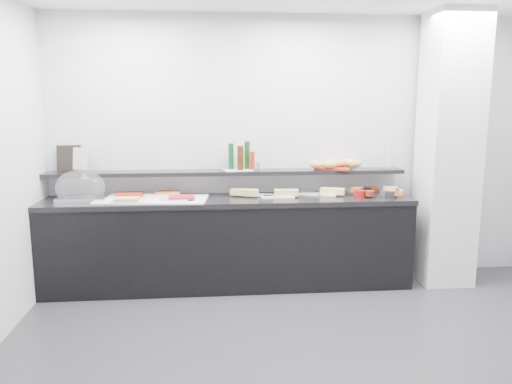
{
  "coord_description": "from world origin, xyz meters",
  "views": [
    {
      "loc": [
        -0.87,
        -3.12,
        1.81
      ],
      "look_at": [
        -0.45,
        1.45,
        1.0
      ],
      "focal_mm": 35.0,
      "sensor_mm": 36.0,
      "label": 1
    }
  ],
  "objects": [
    {
      "name": "food_cheese",
      "position": [
        -1.65,
        1.52,
        0.94
      ],
      "size": [
        0.23,
        0.16,
        0.02
      ],
      "primitive_type": "cube",
      "rotation": [
        0.0,
        0.0,
        -0.1
      ],
      "color": "#E7B559",
      "rests_on": "platter_cheese"
    },
    {
      "name": "fill_glass_salmon",
      "position": [
        0.92,
        1.6,
        0.95
      ],
      "size": [
        0.15,
        0.15,
        0.05
      ],
      "primitive_type": "cylinder",
      "rotation": [
        0.0,
        0.0,
        0.07
      ],
      "color": "#D46233",
      "rests_on": "bowl_glass_salmon"
    },
    {
      "name": "cloche_dome",
      "position": [
        -2.12,
        1.72,
        1.03
      ],
      "size": [
        0.49,
        0.34,
        0.34
      ],
      "primitive_type": "ellipsoid",
      "rotation": [
        0.0,
        0.0,
        0.08
      ],
      "color": "white",
      "rests_on": "cloche_base"
    },
    {
      "name": "print_art",
      "position": [
        -2.16,
        1.93,
        1.28
      ],
      "size": [
        0.19,
        0.11,
        0.22
      ],
      "primitive_type": "cube",
      "rotation": [
        -0.21,
        0.0,
        -0.35
      ],
      "color": "#C3A78D",
      "rests_on": "framed_print"
    },
    {
      "name": "bread_roll_ne",
      "position": [
        0.58,
        1.93,
        1.21
      ],
      "size": [
        0.17,
        0.13,
        0.08
      ],
      "primitive_type": "ellipsoid",
      "rotation": [
        0.0,
        0.0,
        0.19
      ],
      "color": "gold",
      "rests_on": "bread_tray"
    },
    {
      "name": "platter_meat_b",
      "position": [
        -1.21,
        1.57,
        0.92
      ],
      "size": [
        0.3,
        0.23,
        0.01
      ],
      "primitive_type": "cube",
      "rotation": [
        0.0,
        0.0,
        -0.18
      ],
      "color": "silver",
      "rests_on": "linen_runner"
    },
    {
      "name": "tongs_right",
      "position": [
        0.25,
        1.73,
        0.92
      ],
      "size": [
        0.15,
        0.08,
        0.01
      ],
      "primitive_type": "cylinder",
      "rotation": [
        0.0,
        1.57,
        0.48
      ],
      "color": "silver",
      "rests_on": "sandwich_plate_right"
    },
    {
      "name": "sandwich_food_left",
      "position": [
        -0.54,
        1.77,
        0.94
      ],
      "size": [
        0.29,
        0.2,
        0.06
      ],
      "primitive_type": "cube",
      "rotation": [
        0.0,
        0.0,
        -0.41
      ],
      "color": "tan",
      "rests_on": "sandwich_plate_left"
    },
    {
      "name": "fill_black_jam",
      "position": [
        0.79,
        1.8,
        0.95
      ],
      "size": [
        0.14,
        0.14,
        0.05
      ],
      "primitive_type": "cylinder",
      "rotation": [
        0.0,
        0.0,
        -0.35
      ],
      "color": "#55120C",
      "rests_on": "bowl_black_jam"
    },
    {
      "name": "bottle_brown",
      "position": [
        -0.57,
        1.82,
        1.28
      ],
      "size": [
        0.06,
        0.06,
        0.24
      ],
      "primitive_type": "cylinder",
      "rotation": [
        0.0,
        0.0,
        0.06
      ],
      "color": "#341E09",
      "rests_on": "condiment_tray"
    },
    {
      "name": "ground",
      "position": [
        0.0,
        0.0,
        0.0
      ],
      "size": [
        5.0,
        5.0,
        0.0
      ],
      "primitive_type": "plane",
      "color": "#2D2D30",
      "rests_on": "ground"
    },
    {
      "name": "bread_roll_mide",
      "position": [
        0.49,
        1.92,
        1.21
      ],
      "size": [
        0.15,
        0.1,
        0.08
      ],
      "primitive_type": "ellipsoid",
      "rotation": [
        0.0,
        0.0,
        -0.09
      ],
      "color": "#AF8C42",
      "rests_on": "bread_tray"
    },
    {
      "name": "sandwich_plate_mid",
      "position": [
        -0.21,
        1.69,
        0.91
      ],
      "size": [
        0.33,
        0.15,
        0.01
      ],
      "primitive_type": "cube",
      "rotation": [
        0.0,
        0.0,
        -0.04
      ],
      "color": "white",
      "rests_on": "counter_top"
    },
    {
      "name": "bowl_red_jam",
      "position": [
        0.6,
        1.61,
        0.94
      ],
      "size": [
        0.14,
        0.14,
        0.07
      ],
      "primitive_type": "cylinder",
      "rotation": [
        0.0,
        0.0,
        0.25
      ],
      "color": "maroon",
      "rests_on": "counter_top"
    },
    {
      "name": "carafe",
      "position": [
        0.95,
        1.85,
        1.3
      ],
      "size": [
        0.12,
        0.12,
        0.3
      ],
      "primitive_type": "cylinder",
      "rotation": [
        0.0,
        0.0,
        -0.39
      ],
      "color": "white",
      "rests_on": "wall_shelf"
    },
    {
      "name": "bottle_green_a",
      "position": [
        -0.66,
        1.91,
        1.29
      ],
      "size": [
        0.07,
        0.07,
        0.26
      ],
      "primitive_type": "cylinder",
      "rotation": [
        0.0,
        0.0,
        0.22
      ],
      "color": "#0F381B",
      "rests_on": "condiment_tray"
    },
    {
      "name": "fill_red_jam",
      "position": [
        0.68,
        1.58,
        0.95
      ],
      "size": [
        0.12,
        0.12,
        0.05
      ],
      "primitive_type": "cylinder",
      "rotation": [
        0.0,
        0.0,
        0.28
      ],
      "color": "#631F0E",
      "rests_on": "bowl_red_jam"
    },
    {
      "name": "sandwich_food_right",
      "position": [
        0.35,
        1.74,
        0.94
      ],
      "size": [
        0.26,
        0.18,
        0.06
      ],
      "primitive_type": "cube",
      "rotation": [
        0.0,
        0.0,
        -0.41
      ],
      "color": "#E9CE7A",
      "rests_on": "sandwich_plate_right"
    },
    {
      "name": "bowl_glass_salmon",
      "position": [
        0.86,
        1.56,
        0.94
      ],
      "size": [
        0.16,
        0.16,
        0.07
      ],
      "primitive_type": "cylinder",
      "rotation": [
        0.0,
        0.0,
        0.19
      ],
      "color": "white",
      "rests_on": "counter_top"
    },
    {
      "name": "fill_glass_cream",
      "position": [
        0.98,
        1.82,
        0.95
      ],
      "size": [
        0.16,
        0.16,
        0.05
      ],
      "primitive_type": "cylinder",
      "rotation": [
        0.0,
        0.0,
        -0.06
      ],
      "color": "white",
      "rests_on": "bowl_glass_cream"
    },
    {
      "name": "bread_roll_sw",
      "position": [
        0.19,
        1.8,
        1.21
      ],
      "size": [
        0.16,
        0.13,
        0.08
      ],
      "primitive_type": "ellipsoid",
      "rotation": [
        0.0,
        0.0,
        -0.34
      ],
      "color": "tan",
      "rests_on": "bread_tray"
    },
    {
      "name": "sandwich_plate_left",
      "position": [
        -0.37,
        1.78,
        0.91
      ],
      "size": [
        0.36,
        0.24,
        0.01
      ],
      "primitive_type": "cube",
      "rotation": [
        0.0,
        0.0,
        -0.33
      ],
      "color": "white",
      "rests_on": "counter_top"
    },
    {
      "name": "bowl_black_jam",
      "position": [
        0.7,
        1.79,
        0.94
      ],
      "size": [
        0.17,
        0.17,
        0.07
      ],
      "primitive_type": "cylinder",
      "rotation": [
        0.0,
        0.0,
        0.42
      ],
      "color": "black",
      "rests_on": "counter_top"
    },
    {
      "name": "buffet_cabinet",
      "position": [
        -0.7,
        1.7,
        0.42
      ],
      "size": [
        3.6,
        0.6,
        0.85
      ],
      "primitive_type": "cube",
      "color": "black",
      "rests_on": "ground"
    },
    {
      "name": "bread_roll_s",
      "position": [
        0.32,
        1.78,
        1.21
      ],
      "size": [
        0.17,
        0.12,
        0.08
      ],
      "primitive_type": "ellipsoid",
      "rotation": [
        0.0,
        0.0,
        -0.16
      ],
      "color": "#C4864B",
      "rests_on": "bread_tray"
    },
    {
      "name": "back_wall",
      "position": [
        0.0,
        2.0,
        1.35
      ],
      "size": [
        5.0,
        0.02,
        2.7
      ],
      "primitive_type": "cube",
      "color": "silver",
      "rests_on": "ground"
    },
    {
      "name": "wall_shelf",
      "position": [
        -0.7,
        1.88,
        1.13
      ],
      "size": [
        3.6,
        0.25,
        0.04
      ],
      "primitive_type": "cube",
      "color": "black",
      "rests_on": "back_wall"
    },
    {
      "name": "shaker_salt",
      "position": [
        -0.38,
        1.9,
        1.2
      ],
      "size": [
        0.03,
        0.03,
        0.07
      ],
      "primitive_type": "cylinder",
      "rotation": [
        0.0,
        0.0,
        0.08
      ],
      "color": "silver",
      "rests_on": "condiment_tray"
    },
    {
      "name": "bowl_black_fruit",
      "position": [
        0.9,
        1.58,
        0.94
      ],
      "size": [
        0.14,
        0.14,
        0.07
      ],
      "primitive_type": "cylinder",
      "rotation": [
        0.0,
        0.0,
        -0.38
      ],
      "color": "black",
      "rests_on": "counter_top"
    },
    {
      "name": "platter_meat_a",
      "position": [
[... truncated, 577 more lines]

